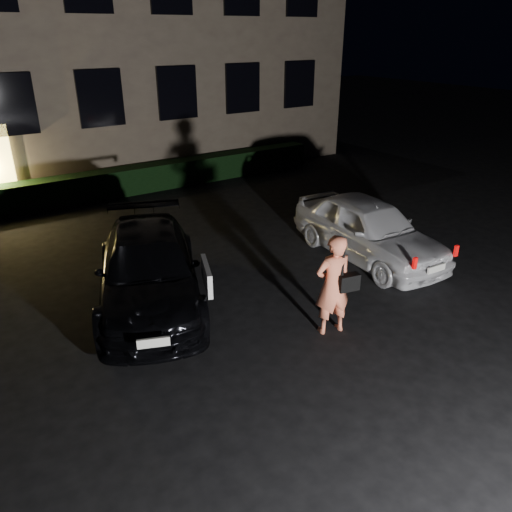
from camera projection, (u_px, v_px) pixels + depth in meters
ground at (335, 354)px, 8.32m from camera, size 80.00×80.00×0.00m
hedge at (115, 183)px, 16.07m from camera, size 15.00×0.70×0.85m
sedan at (149, 269)px, 9.70m from camera, size 3.49×5.08×1.37m
hatch at (368, 229)px, 11.59m from camera, size 1.96×4.28×1.42m
man at (333, 285)px, 8.58m from camera, size 0.77×0.58×1.85m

